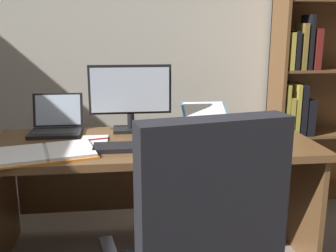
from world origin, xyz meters
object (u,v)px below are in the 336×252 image
Objects in this scene: keyboard at (133,147)px; computer_mouse at (189,144)px; monitor at (130,98)px; notepad at (94,141)px; laptop at (57,125)px; reading_stand_with_book at (206,115)px; open_binder at (46,153)px; desk at (151,167)px; bookshelf at (317,72)px; pen at (98,139)px.

computer_mouse reaches higher than keyboard.
notepad is (-0.21, -0.23, -0.21)m from monitor.
keyboard is (0.46, -0.40, -0.04)m from laptop.
keyboard is 4.04× the size of computer_mouse.
open_binder is (-0.94, -0.51, -0.06)m from reading_stand_with_book.
desk is 5.96× the size of laptop.
bookshelf is 14.74× the size of pen.
monitor is at bearing 46.42° from notepad.
keyboard is 0.68m from reading_stand_with_book.
laptop is 1.04× the size of reading_stand_with_book.
desk is at bearing -56.89° from monitor.
desk is 0.45m from monitor.
monitor is 0.54m from computer_mouse.
monitor is 4.91× the size of computer_mouse.
monitor is at bearing 90.00° from keyboard.
pen is (-1.67, -0.73, -0.29)m from bookshelf.
bookshelf is 3.77× the size of open_binder.
reading_stand_with_book is at bearing 67.28° from computer_mouse.
computer_mouse is at bearing -50.65° from desk.
keyboard and open_binder have the same top height.
computer_mouse reaches higher than open_binder.
open_binder is at bearing -151.20° from reading_stand_with_book.
bookshelf is at bearing 31.46° from keyboard.
notepad reaches higher than desk.
laptop is at bearing 151.99° from computer_mouse.
pen is at bearing -40.86° from laptop.
reading_stand_with_book is 1.07m from open_binder.
notepad is at bearing -133.58° from monitor.
pen is at bearing 137.93° from keyboard.
bookshelf reaches higher than notepad.
open_binder is (-0.56, -0.28, 0.20)m from desk.
reading_stand_with_book is 2.12× the size of pen.
monitor is 1.65× the size of laptop.
notepad is (-0.21, 0.18, -0.01)m from keyboard.
open_binder is 0.33m from pen.
laptop reaches higher than keyboard.
bookshelf reaches higher than keyboard.
laptop is 2.97× the size of computer_mouse.
keyboard reaches higher than notepad.
keyboard is (-0.00, -0.40, -0.20)m from monitor.
monitor is 0.48m from laptop.
reading_stand_with_book is at bearing 7.32° from monitor.
monitor is 2.43× the size of notepad.
notepad is at bearing 140.70° from keyboard.
keyboard reaches higher than desk.
monitor reaches higher than computer_mouse.
monitor reaches higher than keyboard.
notepad is (-1.69, -0.73, -0.30)m from bookshelf.
reading_stand_with_book is (0.38, 0.24, 0.26)m from desk.
monitor is (-1.47, -0.50, -0.09)m from bookshelf.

